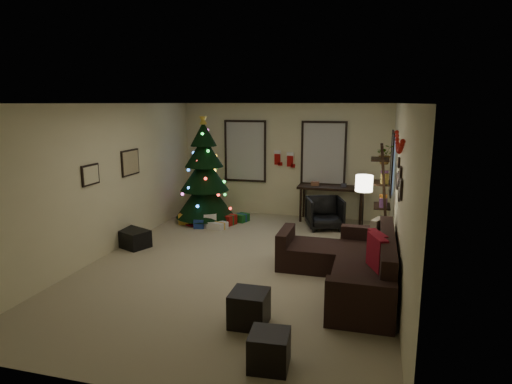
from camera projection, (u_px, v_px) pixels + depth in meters
floor at (241, 264)px, 7.51m from camera, size 7.00×7.00×0.00m
ceiling at (240, 103)px, 6.97m from camera, size 7.00×7.00×0.00m
wall_back at (284, 160)px, 10.55m from camera, size 5.00×0.00×5.00m
wall_front at (125, 258)px, 3.93m from camera, size 5.00×0.00×5.00m
wall_left at (107, 180)px, 7.88m from camera, size 0.00×7.00×7.00m
wall_right at (400, 195)px, 6.60m from camera, size 0.00×7.00×7.00m
window_back_left at (245, 151)px, 10.72m from camera, size 1.05×0.06×1.50m
window_back_right at (323, 153)px, 10.24m from camera, size 1.05×0.06×1.50m
window_right_wall at (393, 163)px, 8.99m from camera, size 0.06×0.90×1.30m
christmas_tree at (204, 177)px, 10.03m from camera, size 1.34×1.34×2.50m
presents at (209, 219)px, 9.94m from camera, size 1.50×1.01×0.30m
sofa at (351, 266)px, 6.67m from camera, size 1.82×2.64×0.85m
pillow_red_a at (377, 252)px, 6.19m from camera, size 0.30×0.49×0.48m
pillow_red_b at (377, 247)px, 6.42m from camera, size 0.29×0.46×0.45m
pillow_cream at (377, 230)px, 7.33m from camera, size 0.23×0.40×0.39m
ottoman_near at (249, 308)px, 5.44m from camera, size 0.46×0.46×0.43m
ottoman_far at (269, 350)px, 4.56m from camera, size 0.43×0.43×0.39m
desk at (331, 190)px, 10.10m from camera, size 1.53×0.55×0.83m
desk_chair at (325, 213)px, 9.58m from camera, size 0.85×0.82×0.70m
bookshelf at (383, 199)px, 8.16m from camera, size 0.30×0.58×1.97m
potted_plant at (386, 152)px, 8.29m from camera, size 0.49×0.44×0.48m
floor_lamp at (364, 188)px, 7.86m from camera, size 0.30×0.30×1.44m
art_map at (130, 163)px, 8.55m from camera, size 0.04×0.60×0.50m
art_abstract at (90, 175)px, 7.37m from camera, size 0.04×0.45×0.35m
gallery at (399, 181)px, 6.49m from camera, size 0.03×1.25×0.54m
garland at (399, 143)px, 6.62m from camera, size 0.08×1.90×0.30m
stocking_left at (278, 158)px, 10.55m from camera, size 0.20×0.05×0.36m
stocking_right at (290, 159)px, 10.37m from camera, size 0.20×0.05×0.36m
storage_bin at (132, 238)px, 8.42m from camera, size 0.78×0.66×0.33m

